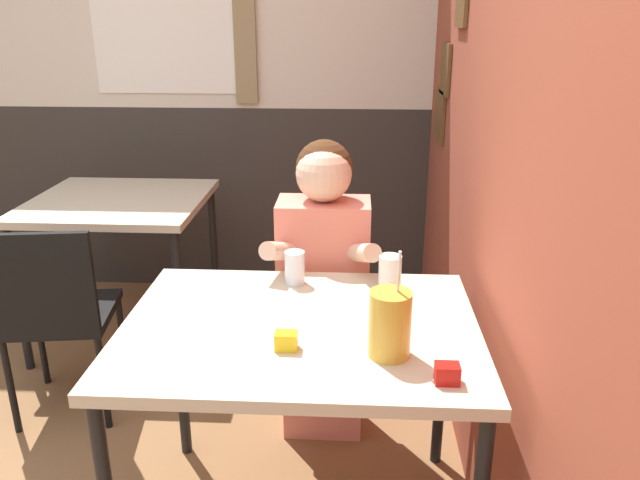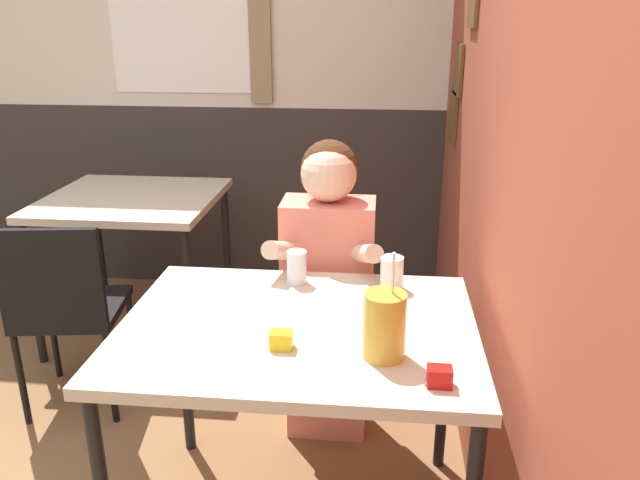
{
  "view_description": "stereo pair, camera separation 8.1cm",
  "coord_description": "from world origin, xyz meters",
  "px_view_note": "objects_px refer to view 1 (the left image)",
  "views": [
    {
      "loc": [
        0.78,
        -1.33,
        1.6
      ],
      "look_at": [
        0.68,
        0.44,
        0.95
      ],
      "focal_mm": 35.0,
      "sensor_mm": 36.0,
      "label": 1
    },
    {
      "loc": [
        0.86,
        -1.33,
        1.6
      ],
      "look_at": [
        0.68,
        0.44,
        0.95
      ],
      "focal_mm": 35.0,
      "sensor_mm": 36.0,
      "label": 2
    }
  ],
  "objects_px": {
    "main_table": "(300,345)",
    "person_seated": "(323,287)",
    "cocktail_pitcher": "(390,324)",
    "background_table": "(120,213)",
    "chair_near_window": "(55,308)"
  },
  "relations": [
    {
      "from": "main_table",
      "to": "person_seated",
      "type": "xyz_separation_m",
      "value": [
        0.04,
        0.54,
        -0.06
      ]
    },
    {
      "from": "cocktail_pitcher",
      "to": "main_table",
      "type": "bearing_deg",
      "value": 147.26
    },
    {
      "from": "person_seated",
      "to": "cocktail_pitcher",
      "type": "xyz_separation_m",
      "value": [
        0.21,
        -0.7,
        0.22
      ]
    },
    {
      "from": "person_seated",
      "to": "cocktail_pitcher",
      "type": "distance_m",
      "value": 0.77
    },
    {
      "from": "background_table",
      "to": "chair_near_window",
      "type": "relative_size",
      "value": 0.98
    },
    {
      "from": "background_table",
      "to": "person_seated",
      "type": "relative_size",
      "value": 0.71
    },
    {
      "from": "main_table",
      "to": "person_seated",
      "type": "bearing_deg",
      "value": 85.61
    },
    {
      "from": "main_table",
      "to": "background_table",
      "type": "height_order",
      "value": "same"
    },
    {
      "from": "person_seated",
      "to": "background_table",
      "type": "bearing_deg",
      "value": 145.32
    },
    {
      "from": "main_table",
      "to": "chair_near_window",
      "type": "bearing_deg",
      "value": 151.38
    },
    {
      "from": "chair_near_window",
      "to": "main_table",
      "type": "bearing_deg",
      "value": -36.57
    },
    {
      "from": "chair_near_window",
      "to": "person_seated",
      "type": "relative_size",
      "value": 0.72
    },
    {
      "from": "chair_near_window",
      "to": "cocktail_pitcher",
      "type": "distance_m",
      "value": 1.51
    },
    {
      "from": "background_table",
      "to": "chair_near_window",
      "type": "bearing_deg",
      "value": -91.9
    },
    {
      "from": "chair_near_window",
      "to": "person_seated",
      "type": "bearing_deg",
      "value": -9.02
    }
  ]
}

